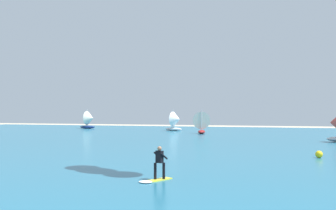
# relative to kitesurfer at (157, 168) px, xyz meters

# --- Properties ---
(ocean) EXTENTS (160.00, 90.00, 0.10)m
(ocean) POSITION_rel_kitesurfer_xyz_m (-0.30, 31.84, -0.65)
(ocean) COLOR #236B89
(ocean) RESTS_ON ground
(kitesurfer) EXTENTS (1.30, 2.02, 1.67)m
(kitesurfer) POSITION_rel_kitesurfer_xyz_m (0.00, 0.00, 0.00)
(kitesurfer) COLOR yellow
(kitesurfer) RESTS_ON ocean
(sailboat_heeled_over) EXTENTS (3.64, 3.15, 4.14)m
(sailboat_heeled_over) POSITION_rel_kitesurfer_xyz_m (-16.07, 51.16, 1.29)
(sailboat_heeled_over) COLOR silver
(sailboat_heeled_over) RESTS_ON ocean
(sailboat_far_left) EXTENTS (3.65, 3.07, 4.33)m
(sailboat_far_left) POSITION_rel_kitesurfer_xyz_m (-37.45, 55.32, 1.38)
(sailboat_far_left) COLOR navy
(sailboat_far_left) RESTS_ON ocean
(sailboat_far_right) EXTENTS (3.06, 3.54, 4.03)m
(sailboat_far_right) POSITION_rel_kitesurfer_xyz_m (-8.99, 43.50, 1.24)
(sailboat_far_right) COLOR maroon
(sailboat_far_right) RESTS_ON ocean
(marker_buoy) EXTENTS (0.54, 0.54, 0.54)m
(marker_buoy) POSITION_rel_kitesurfer_xyz_m (7.89, 12.94, -0.33)
(marker_buoy) COLOR yellow
(marker_buoy) RESTS_ON ocean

